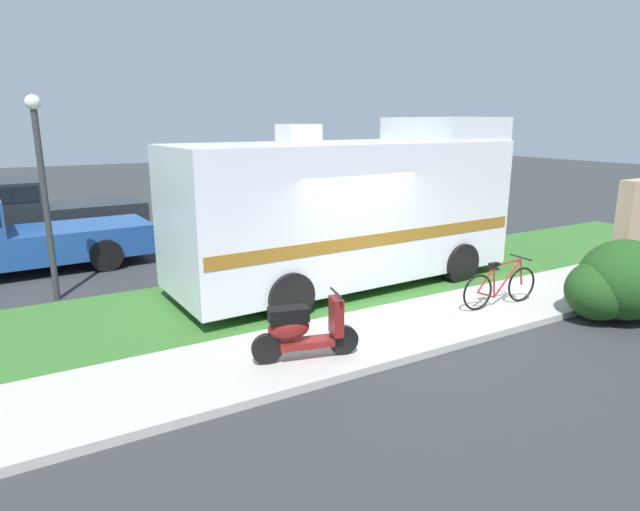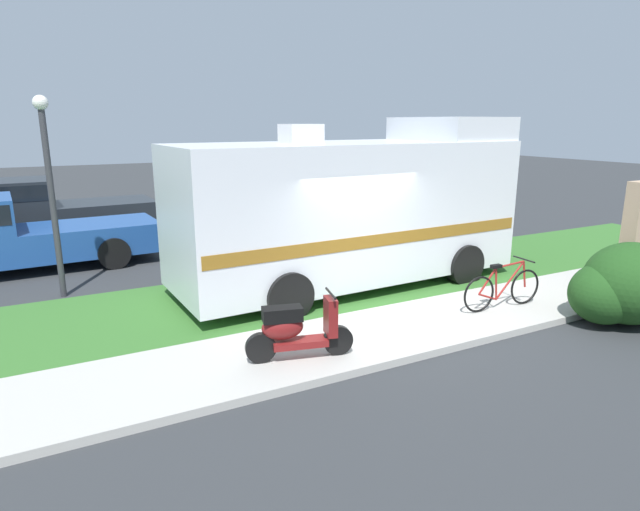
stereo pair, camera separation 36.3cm
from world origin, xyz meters
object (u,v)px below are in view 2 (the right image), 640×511
Objects in this scene: scooter at (296,329)px; motorhome_rv at (352,208)px; street_lamp_post at (49,177)px; pickup_truck_far at (41,208)px; bottle_green at (585,280)px; bicycle at (503,288)px.

motorhome_rv is at bearing 47.52° from scooter.
street_lamp_post is at bearing 118.70° from scooter.
motorhome_rv is 4.74× the size of scooter.
street_lamp_post is (-2.79, 5.10, 1.83)m from scooter.
bottle_green is at bearing -47.51° from pickup_truck_far.
pickup_truck_far reaches higher than scooter.
street_lamp_post is (-5.54, 2.10, 0.72)m from motorhome_rv.
pickup_truck_far is at bearing 91.81° from street_lamp_post.
bicycle is at bearing -56.65° from pickup_truck_far.
street_lamp_post is at bearing -88.19° from pickup_truck_far.
scooter is 11.59m from pickup_truck_far.
bicycle is 0.33× the size of pickup_truck_far.
scooter is at bearing -75.08° from pickup_truck_far.
scooter is at bearing -61.30° from street_lamp_post.
motorhome_rv is 1.87× the size of street_lamp_post.
scooter is at bearing -176.60° from bottle_green.
motorhome_rv is at bearing 148.02° from bottle_green.
bottle_green is at bearing -25.82° from street_lamp_post.
street_lamp_post is (0.19, -6.10, 1.43)m from pickup_truck_far.
bicycle is 0.45× the size of street_lamp_post.
street_lamp_post is at bearing 145.15° from bicycle.
scooter is 6.09m from street_lamp_post.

